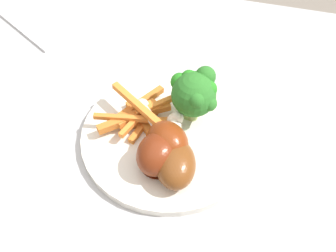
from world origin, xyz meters
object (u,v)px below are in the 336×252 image
(broccoli_floret_front, at_px, (193,89))
(chicken_drumstick_far, at_px, (159,152))
(chicken_drumstick_extra, at_px, (166,140))
(fork, at_px, (19,27))
(broccoli_floret_middle, at_px, (192,95))
(carrot_fries_pile, at_px, (139,115))
(chicken_drumstick_near, at_px, (175,161))
(dinner_plate, at_px, (168,138))
(dining_table, at_px, (177,178))
(broccoli_floret_back, at_px, (195,94))

(broccoli_floret_front, height_order, chicken_drumstick_far, broccoli_floret_front)
(chicken_drumstick_extra, distance_m, fork, 0.41)
(broccoli_floret_middle, height_order, carrot_fries_pile, broccoli_floret_middle)
(broccoli_floret_middle, relative_size, chicken_drumstick_far, 0.60)
(broccoli_floret_front, bearing_deg, broccoli_floret_middle, -84.21)
(broccoli_floret_front, relative_size, chicken_drumstick_extra, 0.68)
(carrot_fries_pile, bearing_deg, chicken_drumstick_extra, -38.19)
(broccoli_floret_middle, distance_m, chicken_drumstick_extra, 0.08)
(broccoli_floret_front, relative_size, chicken_drumstick_near, 0.59)
(chicken_drumstick_near, distance_m, fork, 0.44)
(chicken_drumstick_extra, bearing_deg, chicken_drumstick_near, -52.90)
(dinner_plate, height_order, chicken_drumstick_near, chicken_drumstick_near)
(chicken_drumstick_near, bearing_deg, carrot_fries_pile, 136.94)
(broccoli_floret_front, bearing_deg, chicken_drumstick_extra, -102.03)
(carrot_fries_pile, relative_size, chicken_drumstick_near, 0.90)
(chicken_drumstick_far, xyz_separation_m, fork, (-0.34, 0.23, -0.03))
(broccoli_floret_front, relative_size, carrot_fries_pile, 0.66)
(dining_table, bearing_deg, chicken_drumstick_extra, -106.17)
(dinner_plate, bearing_deg, chicken_drumstick_far, -88.81)
(dining_table, distance_m, fork, 0.41)
(carrot_fries_pile, xyz_separation_m, chicken_drumstick_extra, (0.05, -0.04, 0.01))
(chicken_drumstick_near, bearing_deg, broccoli_floret_front, 91.52)
(broccoli_floret_middle, xyz_separation_m, fork, (-0.36, 0.14, -0.05))
(dinner_plate, bearing_deg, broccoli_floret_back, 57.10)
(broccoli_floret_middle, relative_size, fork, 0.36)
(dinner_plate, bearing_deg, broccoli_floret_middle, 64.36)
(chicken_drumstick_far, xyz_separation_m, chicken_drumstick_extra, (0.00, 0.02, 0.00))
(broccoli_floret_front, relative_size, fork, 0.39)
(chicken_drumstick_far, distance_m, chicken_drumstick_extra, 0.02)
(broccoli_floret_middle, relative_size, broccoli_floret_back, 0.85)
(carrot_fries_pile, bearing_deg, broccoli_floret_front, 29.46)
(dining_table, distance_m, chicken_drumstick_far, 0.15)
(carrot_fries_pile, height_order, chicken_drumstick_extra, chicken_drumstick_extra)
(carrot_fries_pile, xyz_separation_m, chicken_drumstick_far, (0.05, -0.06, 0.01))
(dinner_plate, height_order, fork, dinner_plate)
(chicken_drumstick_extra, bearing_deg, carrot_fries_pile, 141.81)
(chicken_drumstick_far, bearing_deg, broccoli_floret_back, 73.67)
(broccoli_floret_middle, bearing_deg, dinner_plate, -115.64)
(dinner_plate, distance_m, chicken_drumstick_extra, 0.04)
(broccoli_floret_back, xyz_separation_m, carrot_fries_pile, (-0.07, -0.03, -0.03))
(carrot_fries_pile, xyz_separation_m, fork, (-0.29, 0.17, -0.02))
(dining_table, height_order, chicken_drumstick_extra, chicken_drumstick_extra)
(dining_table, relative_size, carrot_fries_pile, 10.86)
(broccoli_floret_middle, xyz_separation_m, chicken_drumstick_far, (-0.02, -0.09, -0.02))
(broccoli_floret_front, bearing_deg, carrot_fries_pile, -150.54)
(chicken_drumstick_extra, bearing_deg, broccoli_floret_back, 72.04)
(broccoli_floret_back, bearing_deg, chicken_drumstick_far, -106.33)
(dining_table, bearing_deg, dinner_plate, -162.97)
(dining_table, xyz_separation_m, chicken_drumstick_near, (0.01, -0.06, 0.14))
(dining_table, height_order, fork, fork)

